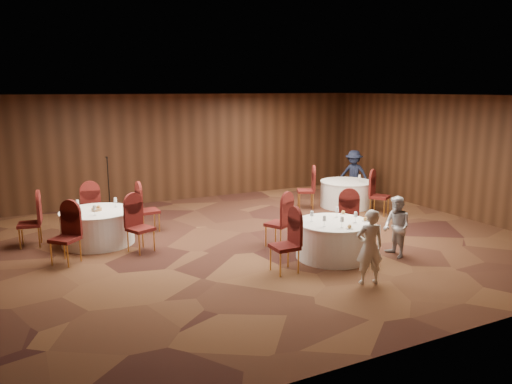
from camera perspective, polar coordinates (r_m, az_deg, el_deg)
name	(u,v)px	position (r m, az deg, el deg)	size (l,w,h in m)	color
ground	(252,243)	(11.07, -0.46, -5.87)	(12.00, 12.00, 0.00)	black
room_shell	(252,155)	(10.65, -0.48, 4.27)	(12.00, 12.00, 12.00)	silver
table_main	(333,239)	(10.18, 8.81, -5.38)	(1.51, 1.51, 0.74)	silver
table_left	(98,227)	(11.50, -17.63, -3.81)	(1.58, 1.58, 0.74)	silver
table_right	(346,194)	(14.64, 10.27, -0.18)	(1.50, 1.50, 0.74)	silver
chairs_main	(305,228)	(10.45, 5.62, -4.14)	(2.90, 2.04, 1.00)	#46120E
chairs_left	(96,221)	(11.49, -17.81, -3.19)	(3.16, 2.94, 1.00)	#46120E
chairs_right	(342,193)	(14.03, 9.76, -0.15)	(2.08, 2.27, 1.00)	#46120E
tabletop_main	(342,217)	(10.06, 9.83, -2.85)	(1.09, 1.12, 0.22)	silver
tabletop_left	(96,207)	(11.40, -17.78, -1.64)	(0.87, 0.78, 0.22)	silver
tabletop_right	(360,177)	(14.46, 11.76, 1.72)	(0.08, 0.08, 0.22)	silver
mic_stand	(110,201)	(13.48, -16.39, -1.02)	(0.24, 0.24, 1.65)	black
woman_a	(370,247)	(8.88, 12.86, -6.14)	(0.49, 0.32, 1.33)	silver
woman_b	(397,227)	(10.44, 15.76, -3.86)	(0.60, 0.47, 1.24)	silver
man_c	(354,174)	(15.79, 11.09, 2.01)	(0.96, 0.55, 1.49)	#161C32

